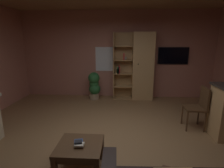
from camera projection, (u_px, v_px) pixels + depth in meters
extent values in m
cube|color=olive|center=(111.00, 144.00, 3.32)|extent=(6.29, 5.93, 0.02)
cube|color=#AD7060|center=(117.00, 55.00, 5.89)|extent=(6.41, 0.06, 2.82)
cube|color=white|center=(104.00, 59.00, 5.91)|extent=(0.57, 0.01, 0.79)
cube|color=tan|center=(143.00, 67.00, 5.64)|extent=(0.66, 0.38, 2.13)
cube|color=tan|center=(123.00, 66.00, 5.86)|extent=(0.61, 0.02, 2.13)
cube|color=tan|center=(114.00, 67.00, 5.70)|extent=(0.02, 0.38, 2.13)
sphere|color=black|center=(138.00, 64.00, 5.43)|extent=(0.04, 0.04, 0.04)
cube|color=tan|center=(122.00, 98.00, 5.93)|extent=(0.61, 0.38, 0.02)
cube|color=tan|center=(123.00, 86.00, 5.83)|extent=(0.61, 0.38, 0.02)
cube|color=tan|center=(123.00, 73.00, 5.73)|extent=(0.61, 0.38, 0.02)
cube|color=tan|center=(123.00, 60.00, 5.63)|extent=(0.61, 0.38, 0.02)
cube|color=tan|center=(123.00, 46.00, 5.53)|extent=(0.61, 0.38, 0.02)
cube|color=#387247|center=(118.00, 71.00, 5.67)|extent=(0.05, 0.23, 0.16)
cube|color=#387247|center=(118.00, 70.00, 5.66)|extent=(0.04, 0.23, 0.20)
cube|color=#B22D2D|center=(124.00, 56.00, 5.55)|extent=(0.04, 0.23, 0.21)
cube|color=black|center=(119.00, 70.00, 5.66)|extent=(0.04, 0.23, 0.22)
cube|color=#B22D2D|center=(119.00, 69.00, 5.65)|extent=(0.05, 0.23, 0.24)
sphere|color=beige|center=(125.00, 58.00, 5.62)|extent=(0.10, 0.10, 0.10)
cube|color=#4C331E|center=(80.00, 146.00, 2.56)|extent=(0.65, 0.61, 0.05)
cube|color=#4C331E|center=(80.00, 150.00, 2.58)|extent=(0.58, 0.55, 0.08)
cube|color=#4C331E|center=(67.00, 147.00, 2.89)|extent=(0.07, 0.07, 0.36)
cube|color=#4C331E|center=(102.00, 148.00, 2.85)|extent=(0.07, 0.07, 0.36)
cube|color=#2D4C8C|center=(79.00, 142.00, 2.61)|extent=(0.14, 0.13, 0.03)
cube|color=beige|center=(79.00, 144.00, 2.49)|extent=(0.13, 0.11, 0.02)
cube|color=black|center=(78.00, 142.00, 2.50)|extent=(0.12, 0.11, 0.03)
cube|color=#4C331E|center=(194.00, 108.00, 3.82)|extent=(0.43, 0.43, 0.04)
cube|color=#4C331E|center=(205.00, 98.00, 3.74)|extent=(0.05, 0.40, 0.44)
cylinder|color=#4C331E|center=(182.00, 114.00, 4.06)|extent=(0.04, 0.04, 0.46)
cylinder|color=#4C331E|center=(187.00, 121.00, 3.71)|extent=(0.04, 0.04, 0.46)
cylinder|color=#4C331E|center=(198.00, 115.00, 4.03)|extent=(0.04, 0.04, 0.46)
cylinder|color=#4C331E|center=(205.00, 122.00, 3.68)|extent=(0.04, 0.04, 0.46)
cylinder|color=#9E896B|center=(94.00, 96.00, 5.84)|extent=(0.32, 0.32, 0.20)
sphere|color=#235B2D|center=(95.00, 89.00, 5.79)|extent=(0.37, 0.37, 0.37)
sphere|color=#235B2D|center=(94.00, 84.00, 5.75)|extent=(0.31, 0.31, 0.31)
sphere|color=#235B2D|center=(94.00, 78.00, 5.66)|extent=(0.37, 0.37, 0.37)
cube|color=black|center=(173.00, 56.00, 5.72)|extent=(0.97, 0.05, 0.54)
cube|color=black|center=(173.00, 56.00, 5.69)|extent=(0.93, 0.01, 0.50)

